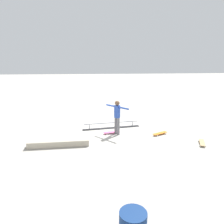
# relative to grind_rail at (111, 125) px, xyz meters

# --- Properties ---
(ground_plane) EXTENTS (60.00, 60.00, 0.00)m
(ground_plane) POSITION_rel_grind_rail_xyz_m (0.37, -0.14, -0.13)
(ground_plane) COLOR #ADA89E
(grind_rail) EXTENTS (3.02, 0.72, 0.31)m
(grind_rail) POSITION_rel_grind_rail_xyz_m (0.00, 0.00, 0.00)
(grind_rail) COLOR black
(grind_rail) RESTS_ON ground_plane
(skate_ledge) EXTENTS (2.55, 0.59, 0.27)m
(skate_ledge) POSITION_rel_grind_rail_xyz_m (2.36, 2.18, -0.00)
(skate_ledge) COLOR #B2A893
(skate_ledge) RESTS_ON ground_plane
(skater_main) EXTENTS (1.00, 1.00, 1.66)m
(skater_main) POSITION_rel_grind_rail_xyz_m (-0.21, 0.94, 0.83)
(skater_main) COLOR slate
(skater_main) RESTS_ON ground_plane
(skateboard_main) EXTENTS (0.82, 0.38, 0.09)m
(skateboard_main) POSITION_rel_grind_rail_xyz_m (0.03, 0.83, -0.06)
(skateboard_main) COLOR #E05993
(skateboard_main) RESTS_ON ground_plane
(loose_skateboard_natural) EXTENTS (0.46, 0.82, 0.09)m
(loose_skateboard_natural) POSITION_rel_grind_rail_xyz_m (-3.77, 2.37, -0.06)
(loose_skateboard_natural) COLOR tan
(loose_skateboard_natural) RESTS_ON ground_plane
(loose_skateboard_orange) EXTENTS (0.80, 0.55, 0.09)m
(loose_skateboard_orange) POSITION_rel_grind_rail_xyz_m (-2.27, 1.13, -0.06)
(loose_skateboard_orange) COLOR orange
(loose_skateboard_orange) RESTS_ON ground_plane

